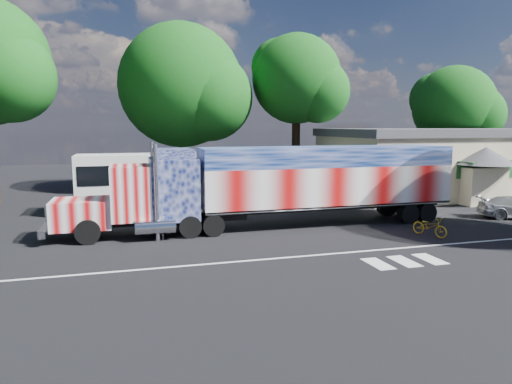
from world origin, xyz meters
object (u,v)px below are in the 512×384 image
object	(u,v)px
woman	(159,221)
tree_n_mid	(183,86)
coach_bus	(181,181)
tree_far_ne	(455,107)
bicycle	(430,226)
tree_ne_a	(298,80)
semi_truck	(281,183)

from	to	relation	value
woman	tree_n_mid	xyz separation A→B (m)	(3.34, 16.88, 7.76)
coach_bus	tree_n_mid	distance (m)	11.63
tree_far_ne	woman	bearing A→B (deg)	-149.58
bicycle	tree_ne_a	distance (m)	19.88
tree_n_mid	tree_far_ne	bearing A→B (deg)	3.03
tree_ne_a	semi_truck	bearing A→B (deg)	-114.25
woman	tree_ne_a	distance (m)	21.34
semi_truck	bicycle	bearing A→B (deg)	-32.70
coach_bus	bicycle	bearing A→B (deg)	-43.42
woman	tree_far_ne	xyz separation A→B (m)	(31.28, 18.36, 6.45)
semi_truck	bicycle	xyz separation A→B (m)	(6.38, -4.09, -1.88)
semi_truck	tree_far_ne	size ratio (longest dim) A/B	1.87
woman	tree_n_mid	bearing A→B (deg)	89.24
coach_bus	tree_far_ne	xyz separation A→B (m)	(29.38, 10.84, 5.44)
woman	bicycle	size ratio (longest dim) A/B	0.97
coach_bus	tree_far_ne	bearing A→B (deg)	20.25
coach_bus	tree_ne_a	distance (m)	15.04
bicycle	tree_ne_a	bearing A→B (deg)	68.65
coach_bus	tree_ne_a	size ratio (longest dim) A/B	0.97
coach_bus	tree_far_ne	world-z (taller)	tree_far_ne
bicycle	coach_bus	bearing A→B (deg)	114.65
coach_bus	tree_n_mid	xyz separation A→B (m)	(1.44, 9.36, 6.75)
semi_truck	tree_ne_a	distance (m)	16.58
tree_far_ne	bicycle	bearing A→B (deg)	-130.84
tree_far_ne	tree_ne_a	size ratio (longest dim) A/B	0.88
tree_n_mid	tree_ne_a	size ratio (longest dim) A/B	1.06
semi_truck	coach_bus	distance (m)	7.85
tree_far_ne	tree_n_mid	world-z (taller)	tree_n_mid
semi_truck	woman	bearing A→B (deg)	-169.57
semi_truck	tree_ne_a	bearing A→B (deg)	65.75
tree_ne_a	woman	bearing A→B (deg)	-130.41
woman	tree_ne_a	size ratio (longest dim) A/B	0.14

